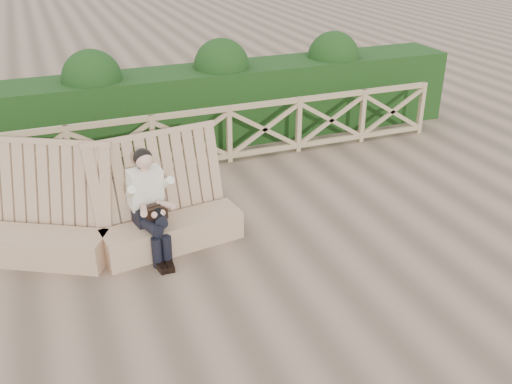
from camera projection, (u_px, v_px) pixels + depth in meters
name	position (u px, v px, depth m)	size (l,w,h in m)	color
ground	(265.00, 264.00, 7.69)	(60.00, 60.00, 0.00)	brown
bench	(104.00, 226.00, 7.85)	(3.80, 1.63, 1.55)	#9A7858
woman	(149.00, 201.00, 7.66)	(0.50, 0.98, 1.50)	black
guardrail	(192.00, 139.00, 10.36)	(10.10, 0.09, 1.10)	#988058
hedge	(175.00, 110.00, 11.27)	(12.00, 1.20, 1.50)	black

